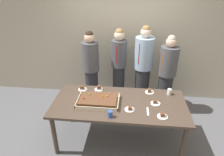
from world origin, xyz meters
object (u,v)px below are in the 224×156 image
object	(u,v)px
plated_slice_near_left	(155,103)
plated_slice_far_right	(99,88)
sheet_cake	(98,100)
person_far_right_suit	(167,74)
plated_slice_far_left	(82,89)
person_green_shirt_behind	(119,66)
plated_slice_near_right	(162,116)
cake_server_utensil	(148,111)
party_table	(119,107)
drink_cup_nearest	(110,114)
plated_slice_center_back	(130,109)
drink_cup_middle	(169,92)
plated_slice_center_front	(149,91)
person_striped_tie_right	(91,69)
person_serving_front	(143,67)

from	to	relation	value
plated_slice_near_left	plated_slice_far_right	xyz separation A→B (m)	(-0.94, 0.33, 0.01)
sheet_cake	plated_slice_far_right	xyz separation A→B (m)	(-0.05, 0.39, -0.02)
plated_slice_far_right	person_far_right_suit	xyz separation A→B (m)	(1.25, 0.65, 0.02)
plated_slice_far_left	person_green_shirt_behind	xyz separation A→B (m)	(0.57, 0.86, 0.07)
plated_slice_near_right	person_green_shirt_behind	world-z (taller)	person_green_shirt_behind
plated_slice_near_left	plated_slice_far_left	distance (m)	1.27
plated_slice_near_left	cake_server_utensil	size ratio (longest dim) A/B	0.75
cake_server_utensil	plated_slice_far_right	bearing A→B (deg)	146.07
party_table	drink_cup_nearest	world-z (taller)	drink_cup_nearest
plated_slice_near_left	plated_slice_near_right	world-z (taller)	plated_slice_near_right
plated_slice_center_back	person_green_shirt_behind	world-z (taller)	person_green_shirt_behind
plated_slice_near_right	plated_slice_far_right	distance (m)	1.20
drink_cup_nearest	drink_cup_middle	world-z (taller)	same
plated_slice_far_left	cake_server_utensil	world-z (taller)	plated_slice_far_left
drink_cup_middle	party_table	bearing A→B (deg)	-158.19
plated_slice_near_left	cake_server_utensil	xyz separation A→B (m)	(-0.13, -0.22, -0.01)
plated_slice_near_left	plated_slice_near_right	size ratio (longest dim) A/B	1.00
plated_slice_center_back	plated_slice_near_left	bearing A→B (deg)	27.32
plated_slice_far_left	person_far_right_suit	bearing A→B (deg)	23.79
plated_slice_center_front	person_far_right_suit	size ratio (longest dim) A/B	0.09
person_green_shirt_behind	plated_slice_far_right	bearing A→B (deg)	-8.25
person_striped_tie_right	drink_cup_middle	bearing A→B (deg)	47.07
plated_slice_far_right	plated_slice_center_back	distance (m)	0.77
plated_slice_far_left	plated_slice_far_right	distance (m)	0.29
plated_slice_center_front	person_green_shirt_behind	world-z (taller)	person_green_shirt_behind
party_table	plated_slice_near_right	bearing A→B (deg)	-24.63
party_table	plated_slice_far_right	bearing A→B (deg)	136.92
plated_slice_near_right	person_green_shirt_behind	xyz separation A→B (m)	(-0.73, 1.47, 0.07)
drink_cup_middle	cake_server_utensil	xyz separation A→B (m)	(-0.38, -0.52, -0.05)
plated_slice_center_front	person_serving_front	size ratio (longest dim) A/B	0.09
party_table	person_green_shirt_behind	xyz separation A→B (m)	(-0.10, 1.18, 0.17)
plated_slice_near_right	person_serving_front	distance (m)	1.45
plated_slice_near_right	person_green_shirt_behind	distance (m)	1.65
person_far_right_suit	plated_slice_near_left	bearing A→B (deg)	31.58
plated_slice_far_left	person_green_shirt_behind	world-z (taller)	person_green_shirt_behind
cake_server_utensil	drink_cup_middle	bearing A→B (deg)	53.66
plated_slice_near_right	cake_server_utensil	bearing A→B (deg)	153.66
person_green_shirt_behind	sheet_cake	bearing A→B (deg)	-0.01
person_green_shirt_behind	plated_slice_center_front	bearing A→B (deg)	45.93
cake_server_utensil	person_striped_tie_right	xyz separation A→B (m)	(-1.09, 1.24, 0.06)
cake_server_utensil	person_far_right_suit	bearing A→B (deg)	70.14
plated_slice_center_front	person_striped_tie_right	distance (m)	1.34
plated_slice_far_left	drink_cup_nearest	bearing A→B (deg)	-50.85
plated_slice_near_left	person_serving_front	world-z (taller)	person_serving_front
party_table	person_striped_tie_right	distance (m)	1.24
plated_slice_far_right	cake_server_utensil	distance (m)	0.98
plated_slice_center_front	cake_server_utensil	distance (m)	0.55
plated_slice_far_left	cake_server_utensil	distance (m)	1.22
party_table	plated_slice_center_front	xyz separation A→B (m)	(0.49, 0.35, 0.10)
person_serving_front	plated_slice_center_back	bearing A→B (deg)	21.84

